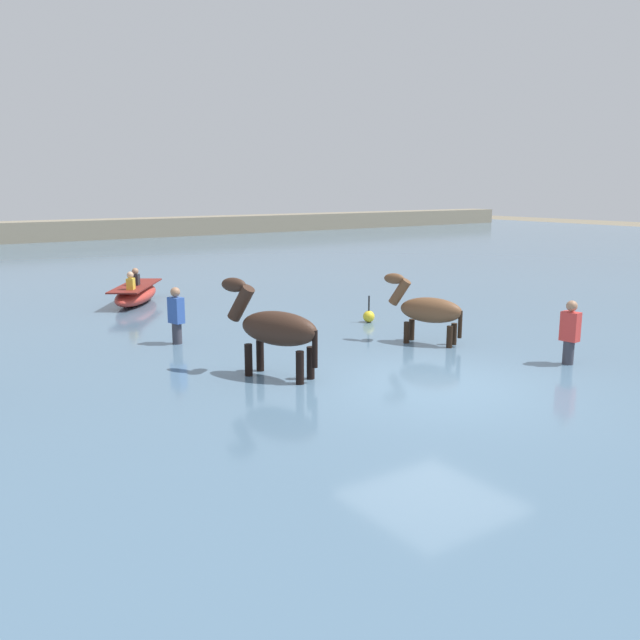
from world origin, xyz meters
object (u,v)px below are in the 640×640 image
Objects in this scene: boat_mid_outer at (136,294)px; person_onlooker_left at (177,324)px; channel_buoy at (369,316)px; horse_trailing_dark_bay at (275,331)px; person_onlooker_right at (569,342)px; horse_lead_bay at (427,312)px.

boat_mid_outer is 1.75× the size of person_onlooker_left.
channel_buoy is (3.70, -5.76, -0.12)m from boat_mid_outer.
horse_trailing_dark_bay is 5.41m from person_onlooker_right.
person_onlooker_right is (4.29, -10.86, 0.15)m from boat_mid_outer.
boat_mid_outer is 4.41× the size of channel_buoy.
horse_lead_bay is 8.82m from boat_mid_outer.
horse_trailing_dark_bay is at bearing -93.76° from boat_mid_outer.
horse_trailing_dark_bay reaches higher than horse_lead_bay.
person_onlooker_right and person_onlooker_left have the same top height.
horse_trailing_dark_bay is 8.53m from boat_mid_outer.
horse_trailing_dark_bay reaches higher than boat_mid_outer.
horse_trailing_dark_bay is at bearing -82.63° from person_onlooker_left.
horse_trailing_dark_bay is 3.25× the size of channel_buoy.
horse_lead_bay reaches higher than person_onlooker_right.
person_onlooker_right is (0.99, -2.69, -0.24)m from horse_lead_bay.
boat_mid_outer is (-3.31, 8.17, -0.39)m from horse_lead_bay.
horse_lead_bay is 5.20m from person_onlooker_left.
person_onlooker_left is at bearing 97.37° from horse_trailing_dark_bay.
channel_buoy is at bearing -6.47° from person_onlooker_left.
person_onlooker_right is at bearing -69.85° from horse_lead_bay.
horse_trailing_dark_bay is 3.31m from person_onlooker_left.
person_onlooker_right is at bearing -83.36° from channel_buoy.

